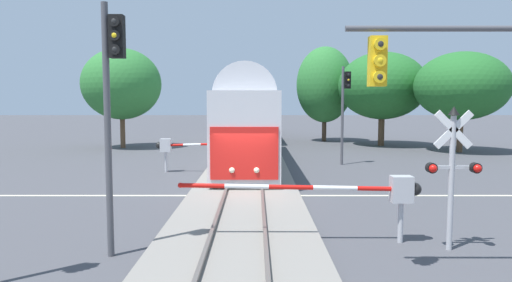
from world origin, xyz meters
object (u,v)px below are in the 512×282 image
(commuter_train, at_px, (250,114))
(crossing_signal_mast, at_px, (453,163))
(crossing_gate_near, at_px, (372,191))
(maple_right_background, at_px, (462,86))
(traffic_signal_median, at_px, (112,89))
(crossing_gate_far, at_px, (176,146))
(traffic_signal_far_side, at_px, (345,99))
(oak_far_right, at_px, (383,86))
(elm_centre_background, at_px, (325,85))
(oak_behind_train, at_px, (122,84))
(traffic_signal_near_right, at_px, (499,83))

(commuter_train, relative_size, crossing_signal_mast, 10.94)
(crossing_gate_near, distance_m, maple_right_background, 25.34)
(crossing_signal_mast, xyz_separation_m, traffic_signal_median, (-8.34, -0.45, 1.83))
(crossing_gate_far, bearing_deg, traffic_signal_median, -86.24)
(traffic_signal_far_side, bearing_deg, crossing_signal_mast, -91.25)
(commuter_train, xyz_separation_m, traffic_signal_median, (-2.95, -25.90, 1.27))
(oak_far_right, relative_size, elm_centre_background, 0.89)
(oak_behind_train, bearing_deg, traffic_signal_far_side, -31.77)
(traffic_signal_far_side, distance_m, traffic_signal_near_right, 17.90)
(oak_far_right, relative_size, maple_right_background, 1.07)
(crossing_gate_near, distance_m, traffic_signal_median, 7.10)
(oak_far_right, relative_size, oak_behind_train, 0.99)
(elm_centre_background, bearing_deg, crossing_gate_near, -96.21)
(crossing_signal_mast, relative_size, traffic_signal_median, 0.60)
(oak_behind_train, bearing_deg, traffic_signal_median, -74.17)
(commuter_train, bearing_deg, crossing_signal_mast, -78.03)
(crossing_gate_far, height_order, oak_behind_train, oak_behind_train)
(traffic_signal_near_right, distance_m, elm_centre_background, 34.18)
(crossing_gate_near, relative_size, maple_right_background, 0.87)
(crossing_gate_far, bearing_deg, oak_behind_train, 116.97)
(maple_right_background, bearing_deg, traffic_signal_median, -128.91)
(crossing_gate_far, xyz_separation_m, traffic_signal_near_right, (9.19, -14.98, 2.73))
(traffic_signal_far_side, height_order, oak_far_right, oak_far_right)
(traffic_signal_far_side, bearing_deg, crossing_gate_near, -98.24)
(commuter_train, height_order, elm_centre_background, elm_centre_background)
(crossing_signal_mast, relative_size, crossing_gate_far, 0.69)
(oak_behind_train, bearing_deg, crossing_signal_mast, -58.54)
(crossing_gate_far, bearing_deg, crossing_signal_mast, -54.44)
(oak_far_right, xyz_separation_m, oak_behind_train, (-21.60, -1.90, 0.08))
(maple_right_background, bearing_deg, traffic_signal_far_side, -145.59)
(maple_right_background, bearing_deg, commuter_train, 169.78)
(crossing_signal_mast, height_order, traffic_signal_median, traffic_signal_median)
(commuter_train, xyz_separation_m, traffic_signal_far_side, (5.74, -9.63, 1.11))
(oak_behind_train, height_order, maple_right_background, oak_behind_train)
(oak_behind_train, bearing_deg, maple_right_background, -6.97)
(crossing_gate_far, height_order, oak_far_right, oak_far_right)
(crossing_signal_mast, xyz_separation_m, oak_far_right, (5.81, 27.71, 2.86))
(oak_behind_train, relative_size, maple_right_background, 1.08)
(crossing_signal_mast, bearing_deg, elm_centre_background, 87.20)
(traffic_signal_far_side, relative_size, traffic_signal_near_right, 1.07)
(crossing_gate_near, height_order, oak_far_right, oak_far_right)
(traffic_signal_median, xyz_separation_m, maple_right_background, (18.63, 23.08, 0.85))
(elm_centre_background, height_order, maple_right_background, elm_centre_background)
(traffic_signal_far_side, relative_size, oak_behind_train, 0.72)
(traffic_signal_far_side, xyz_separation_m, elm_centre_background, (1.22, 16.23, 1.45))
(traffic_signal_median, bearing_deg, oak_far_right, 63.32)
(commuter_train, distance_m, traffic_signal_near_right, 28.08)
(traffic_signal_median, relative_size, elm_centre_background, 0.68)
(crossing_gate_near, distance_m, crossing_signal_mast, 2.13)
(oak_far_right, bearing_deg, commuter_train, -168.62)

